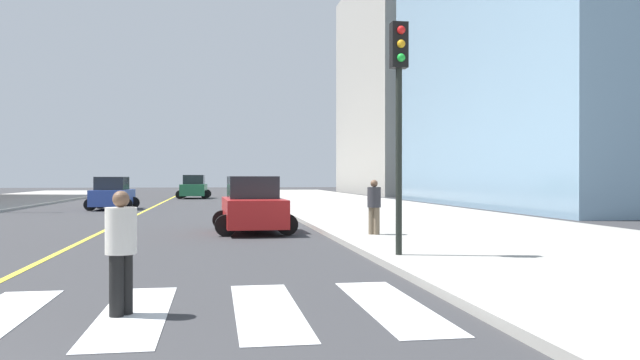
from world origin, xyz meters
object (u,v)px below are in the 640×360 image
object	(u,v)px
pedestrian_crossing	(121,247)
car_red_second	(253,206)
traffic_light_near_corner	(399,92)
car_blue_third	(113,194)
car_green_nearest	(194,187)
pedestrian_waiting_east	(374,204)

from	to	relation	value
pedestrian_crossing	car_red_second	bearing A→B (deg)	-156.41
car_red_second	traffic_light_near_corner	distance (m)	8.97
car_blue_third	car_green_nearest	bearing A→B (deg)	79.89
pedestrian_waiting_east	traffic_light_near_corner	bearing A→B (deg)	-56.00
car_green_nearest	traffic_light_near_corner	xyz separation A→B (m)	(5.82, -42.97, 2.77)
car_blue_third	traffic_light_near_corner	bearing A→B (deg)	-66.32
car_red_second	pedestrian_waiting_east	size ratio (longest dim) A/B	2.62
traffic_light_near_corner	pedestrian_crossing	world-z (taller)	traffic_light_near_corner
traffic_light_near_corner	car_green_nearest	bearing A→B (deg)	-82.29
car_red_second	pedestrian_waiting_east	world-z (taller)	car_red_second
car_blue_third	pedestrian_crossing	distance (m)	29.52
traffic_light_near_corner	pedestrian_crossing	distance (m)	7.61
pedestrian_crossing	car_blue_third	bearing A→B (deg)	-136.61
car_red_second	pedestrian_crossing	size ratio (longest dim) A/B	2.54
car_green_nearest	traffic_light_near_corner	bearing A→B (deg)	100.22
car_red_second	pedestrian_waiting_east	xyz separation A→B (m)	(3.42, -3.07, 0.17)
car_red_second	car_blue_third	bearing A→B (deg)	-68.58
pedestrian_crossing	pedestrian_waiting_east	bearing A→B (deg)	-176.63
pedestrian_crossing	pedestrian_waiting_east	distance (m)	11.40
car_green_nearest	car_blue_third	world-z (taller)	car_green_nearest
car_blue_third	traffic_light_near_corner	xyz separation A→B (m)	(9.76, -24.40, 2.85)
car_green_nearest	pedestrian_waiting_east	distance (m)	38.54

